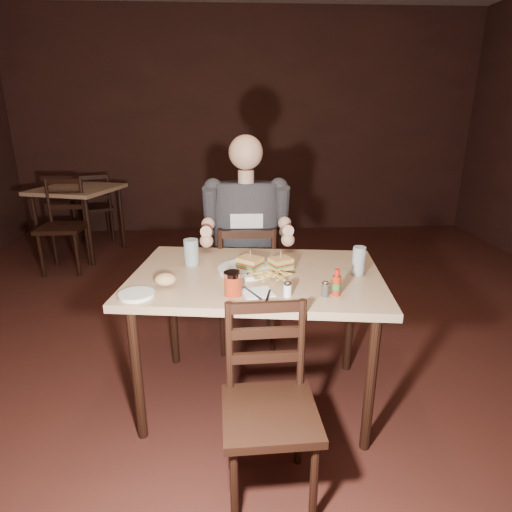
{
  "coord_description": "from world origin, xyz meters",
  "views": [
    {
      "loc": [
        -0.21,
        -2.32,
        1.57
      ],
      "look_at": [
        -0.09,
        -0.2,
        0.85
      ],
      "focal_mm": 30.0,
      "sensor_mm": 36.0,
      "label": 1
    }
  ],
  "objects": [
    {
      "name": "dinner_plate",
      "position": [
        -0.15,
        -0.21,
        0.78
      ],
      "size": [
        0.32,
        0.32,
        0.02
      ],
      "primitive_type": "cylinder",
      "rotation": [
        0.0,
        0.0,
        -0.13
      ],
      "color": "white",
      "rests_on": "main_table"
    },
    {
      "name": "salt_shaker",
      "position": [
        0.03,
        -0.54,
        0.8
      ],
      "size": [
        0.04,
        0.04,
        0.07
      ],
      "primitive_type": null,
      "rotation": [
        0.0,
        0.0,
        -0.13
      ],
      "color": "white",
      "rests_on": "main_table"
    },
    {
      "name": "bread_roll",
      "position": [
        -0.53,
        -0.41,
        0.81
      ],
      "size": [
        0.11,
        0.1,
        0.06
      ],
      "primitive_type": "ellipsoid",
      "rotation": [
        0.0,
        0.0,
        -0.13
      ],
      "color": "tan",
      "rests_on": "side_plate"
    },
    {
      "name": "bg_table",
      "position": [
        -1.92,
        2.5,
        0.68
      ],
      "size": [
        1.0,
        1.0,
        0.77
      ],
      "rotation": [
        0.0,
        0.0,
        -0.3
      ],
      "color": "tan",
      "rests_on": "ground"
    },
    {
      "name": "ketchup_dollop",
      "position": [
        -0.09,
        -0.15,
        0.79
      ],
      "size": [
        0.04,
        0.04,
        0.01
      ],
      "primitive_type": "ellipsoid",
      "rotation": [
        0.0,
        0.0,
        -0.13
      ],
      "color": "maroon",
      "rests_on": "dinner_plate"
    },
    {
      "name": "fries_pile",
      "position": [
        -0.03,
        -0.36,
        0.8
      ],
      "size": [
        0.25,
        0.19,
        0.04
      ],
      "primitive_type": null,
      "rotation": [
        0.0,
        0.0,
        -0.13
      ],
      "color": "tan",
      "rests_on": "dinner_plate"
    },
    {
      "name": "pepper_shaker",
      "position": [
        0.21,
        -0.55,
        0.8
      ],
      "size": [
        0.04,
        0.04,
        0.07
      ],
      "primitive_type": null,
      "rotation": [
        0.0,
        0.0,
        -0.13
      ],
      "color": "#38332D",
      "rests_on": "main_table"
    },
    {
      "name": "bg_chair_far",
      "position": [
        -1.92,
        3.05,
        0.43
      ],
      "size": [
        0.54,
        0.55,
        0.85
      ],
      "primitive_type": null,
      "rotation": [
        0.0,
        0.0,
        3.57
      ],
      "color": "black",
      "rests_on": "ground"
    },
    {
      "name": "hot_sauce",
      "position": [
        0.26,
        -0.54,
        0.83
      ],
      "size": [
        0.04,
        0.04,
        0.13
      ],
      "primitive_type": null,
      "rotation": [
        0.0,
        0.0,
        -0.13
      ],
      "color": "maroon",
      "rests_on": "main_table"
    },
    {
      "name": "room_shell",
      "position": [
        0.0,
        0.0,
        1.4
      ],
      "size": [
        7.0,
        7.0,
        7.0
      ],
      "color": "black",
      "rests_on": "ground"
    },
    {
      "name": "syrup_dispenser",
      "position": [
        -0.21,
        -0.51,
        0.83
      ],
      "size": [
        0.1,
        0.1,
        0.11
      ],
      "primitive_type": null,
      "rotation": [
        0.0,
        0.0,
        -0.13
      ],
      "color": "maroon",
      "rests_on": "main_table"
    },
    {
      "name": "side_plate",
      "position": [
        -0.65,
        -0.5,
        0.78
      ],
      "size": [
        0.18,
        0.18,
        0.01
      ],
      "primitive_type": "cylinder",
      "rotation": [
        0.0,
        0.0,
        -0.13
      ],
      "color": "white",
      "rests_on": "main_table"
    },
    {
      "name": "chair_far",
      "position": [
        -0.12,
        0.38,
        0.44
      ],
      "size": [
        0.41,
        0.45,
        0.88
      ],
      "primitive_type": null,
      "rotation": [
        0.0,
        0.0,
        3.13
      ],
      "color": "black",
      "rests_on": "ground"
    },
    {
      "name": "glass_left",
      "position": [
        -0.44,
        -0.1,
        0.84
      ],
      "size": [
        0.09,
        0.09,
        0.15
      ],
      "primitive_type": "cylinder",
      "rotation": [
        0.0,
        0.0,
        -0.13
      ],
      "color": "silver",
      "rests_on": "main_table"
    },
    {
      "name": "glass_right",
      "position": [
        0.43,
        -0.29,
        0.84
      ],
      "size": [
        0.07,
        0.07,
        0.15
      ],
      "primitive_type": "cylinder",
      "rotation": [
        0.0,
        0.0,
        -0.13
      ],
      "color": "silver",
      "rests_on": "main_table"
    },
    {
      "name": "napkin",
      "position": [
        -0.1,
        -0.5,
        0.77
      ],
      "size": [
        0.16,
        0.16,
        0.0
      ],
      "primitive_type": "cube",
      "rotation": [
        0.0,
        0.0,
        0.23
      ],
      "color": "white",
      "rests_on": "main_table"
    },
    {
      "name": "knife",
      "position": [
        -0.13,
        -0.5,
        0.77
      ],
      "size": [
        0.09,
        0.17,
        0.0
      ],
      "primitive_type": "cube",
      "rotation": [
        0.0,
        0.0,
        0.45
      ],
      "color": "silver",
      "rests_on": "napkin"
    },
    {
      "name": "sandwich_right",
      "position": [
        0.04,
        -0.23,
        0.83
      ],
      "size": [
        0.14,
        0.13,
        0.1
      ],
      "primitive_type": null,
      "rotation": [
        0.0,
        0.0,
        0.47
      ],
      "color": "#DEA55B",
      "rests_on": "dinner_plate"
    },
    {
      "name": "bg_chair_near",
      "position": [
        -1.92,
        1.95,
        0.46
      ],
      "size": [
        0.43,
        0.47,
        0.92
      ],
      "primitive_type": null,
      "rotation": [
        0.0,
        0.0,
        0.01
      ],
      "color": "black",
      "rests_on": "ground"
    },
    {
      "name": "diner",
      "position": [
        -0.12,
        0.33,
        0.95
      ],
      "size": [
        0.57,
        0.45,
        0.98
      ],
      "primitive_type": null,
      "rotation": [
        0.0,
        0.0,
        -0.01
      ],
      "color": "#333339",
      "rests_on": "chair_far"
    },
    {
      "name": "sandwich_left",
      "position": [
        -0.12,
        -0.21,
        0.84
      ],
      "size": [
        0.15,
        0.15,
        0.1
      ],
      "primitive_type": null,
      "rotation": [
        0.0,
        0.0,
        -0.66
      ],
      "color": "#DEA55B",
      "rests_on": "dinner_plate"
    },
    {
      "name": "main_table",
      "position": [
        -0.09,
        -0.25,
        0.7
      ],
      "size": [
        1.38,
        1.01,
        0.77
      ],
      "rotation": [
        0.0,
        0.0,
        -0.13
      ],
      "color": "tan",
      "rests_on": "ground"
    },
    {
      "name": "chair_near",
      "position": [
        -0.07,
        -0.89,
        0.42
      ],
      "size": [
        0.4,
        0.43,
        0.83
      ],
      "primitive_type": null,
      "rotation": [
        0.0,
        0.0,
        0.03
      ],
      "color": "black",
      "rests_on": "ground"
    },
    {
      "name": "fork",
      "position": [
        -0.06,
        -0.55,
        0.78
      ],
      "size": [
        0.04,
        0.15,
        0.0
      ],
      "primitive_type": "cube",
      "rotation": [
        0.0,
        0.0,
        -0.21
      ],
      "color": "silver",
      "rests_on": "napkin"
    }
  ]
}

